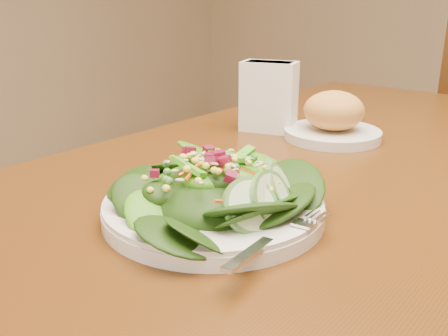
# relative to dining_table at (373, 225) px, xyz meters

# --- Properties ---
(dining_table) EXTENTS (0.90, 1.40, 0.75)m
(dining_table) POSITION_rel_dining_table_xyz_m (0.00, 0.00, 0.00)
(dining_table) COLOR #472310
(dining_table) RESTS_ON ground_plane
(salad_plate) EXTENTS (0.27, 0.26, 0.08)m
(salad_plate) POSITION_rel_dining_table_xyz_m (-0.07, -0.31, 0.13)
(salad_plate) COLOR silver
(salad_plate) RESTS_ON dining_table
(bread_plate) EXTENTS (0.18, 0.18, 0.09)m
(bread_plate) POSITION_rel_dining_table_xyz_m (-0.13, 0.10, 0.14)
(bread_plate) COLOR silver
(bread_plate) RESTS_ON dining_table
(napkin_holder) EXTENTS (0.12, 0.09, 0.14)m
(napkin_holder) POSITION_rel_dining_table_xyz_m (-0.26, 0.07, 0.17)
(napkin_holder) COLOR white
(napkin_holder) RESTS_ON dining_table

